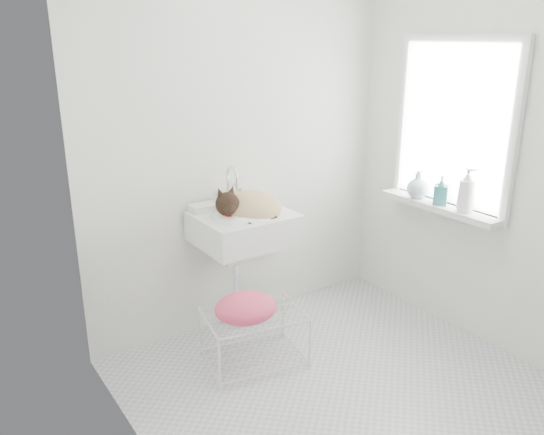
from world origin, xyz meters
TOP-DOWN VIEW (x-y plane):
  - floor at (0.00, 0.00)m, footprint 2.20×2.00m
  - back_wall at (0.00, 1.00)m, footprint 2.20×0.02m
  - right_wall at (1.10, 0.00)m, footprint 0.02×2.00m
  - left_wall at (-1.10, 0.00)m, footprint 0.02×2.00m
  - window_glass at (1.09, 0.20)m, footprint 0.01×0.80m
  - window_frame at (1.07, 0.20)m, footprint 0.04×0.90m
  - windowsill at (1.01, 0.20)m, footprint 0.16×0.88m
  - sink at (-0.15, 0.74)m, footprint 0.57×0.50m
  - faucet at (-0.15, 0.92)m, footprint 0.21×0.15m
  - cat at (-0.14, 0.72)m, footprint 0.47×0.42m
  - wire_rack at (-0.27, 0.44)m, footprint 0.62×0.49m
  - towel at (-0.35, 0.40)m, footprint 0.41×0.33m
  - bottle_a at (1.00, -0.00)m, footprint 0.12×0.12m
  - bottle_b at (1.00, 0.19)m, footprint 0.12×0.12m
  - bottle_c at (1.00, 0.38)m, footprint 0.19×0.19m

SIDE VIEW (x-z plane):
  - floor at x=0.00m, z-range -0.01..0.01m
  - wire_rack at x=-0.27m, z-range -0.02..0.32m
  - towel at x=-0.35m, z-range 0.29..0.44m
  - windowsill at x=1.01m, z-range 0.81..0.85m
  - sink at x=-0.15m, z-range 0.74..0.96m
  - bottle_a at x=1.00m, z-range 0.73..0.97m
  - bottle_b at x=1.00m, z-range 0.76..0.94m
  - bottle_c at x=1.00m, z-range 0.76..0.94m
  - cat at x=-0.14m, z-range 0.76..1.02m
  - faucet at x=-0.15m, z-range 0.89..1.09m
  - back_wall at x=0.00m, z-range 0.00..2.50m
  - right_wall at x=1.10m, z-range 0.00..2.50m
  - left_wall at x=-1.10m, z-range 0.00..2.50m
  - window_glass at x=1.09m, z-range 0.85..1.85m
  - window_frame at x=1.07m, z-range 0.80..1.90m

